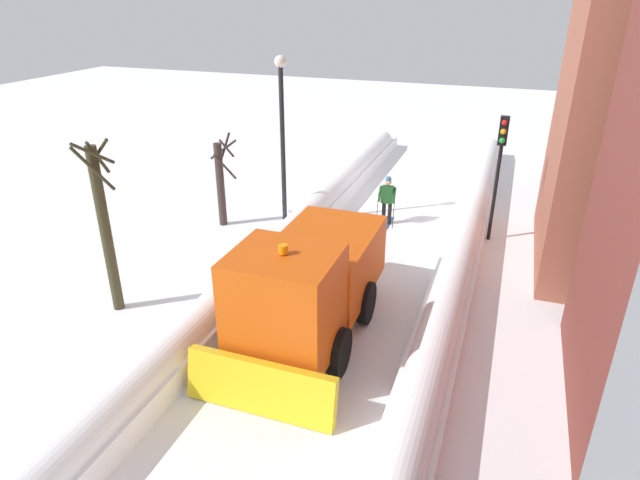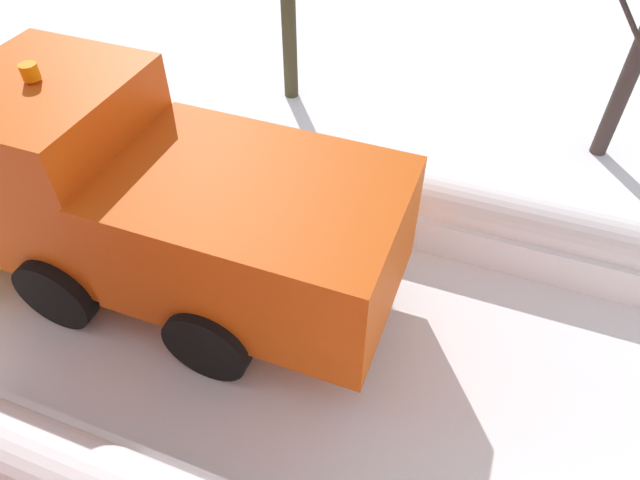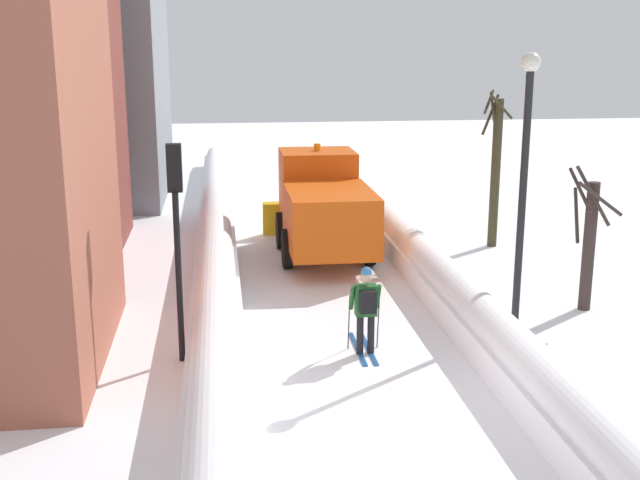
% 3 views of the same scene
% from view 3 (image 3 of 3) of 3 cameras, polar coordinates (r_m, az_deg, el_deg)
% --- Properties ---
extents(ground_plane, '(80.00, 80.00, 0.00)m').
position_cam_3_polar(ground_plane, '(23.09, -0.67, -1.20)').
color(ground_plane, white).
extents(snowbank_left, '(1.10, 36.00, 1.12)m').
position_cam_3_polar(snowbank_left, '(22.82, -7.45, -0.19)').
color(snowbank_left, white).
rests_on(snowbank_left, ground).
extents(snowbank_right, '(1.10, 36.00, 1.04)m').
position_cam_3_polar(snowbank_right, '(23.43, 5.92, 0.09)').
color(snowbank_right, white).
rests_on(snowbank_right, ground).
extents(building_tower_distant, '(6.49, 6.80, 12.23)m').
position_cam_3_polar(building_tower_distant, '(42.46, -16.34, 13.54)').
color(building_tower_distant, gray).
rests_on(building_tower_distant, ground).
extents(plow_truck, '(3.20, 5.98, 3.12)m').
position_cam_3_polar(plow_truck, '(22.82, 0.23, 2.43)').
color(plow_truck, '#DB510F').
rests_on(plow_truck, ground).
extents(skier, '(0.62, 1.80, 1.81)m').
position_cam_3_polar(skier, '(15.71, 3.32, -4.78)').
color(skier, black).
rests_on(skier, ground).
extents(traffic_light_pole, '(0.28, 0.42, 4.23)m').
position_cam_3_polar(traffic_light_pole, '(15.19, -10.29, 2.09)').
color(traffic_light_pole, black).
rests_on(traffic_light_pole, ground).
extents(street_lamp, '(0.40, 0.40, 5.86)m').
position_cam_3_polar(street_lamp, '(17.13, 14.49, 5.52)').
color(street_lamp, black).
rests_on(street_lamp, ground).
extents(bare_tree_near, '(1.08, 1.14, 3.41)m').
position_cam_3_polar(bare_tree_near, '(19.13, 18.73, -0.07)').
color(bare_tree_near, '#392D29').
rests_on(bare_tree_near, ground).
extents(bare_tree_mid, '(0.88, 0.90, 4.70)m').
position_cam_3_polar(bare_tree_mid, '(24.39, 12.47, 4.99)').
color(bare_tree_mid, '#393520').
rests_on(bare_tree_mid, ground).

